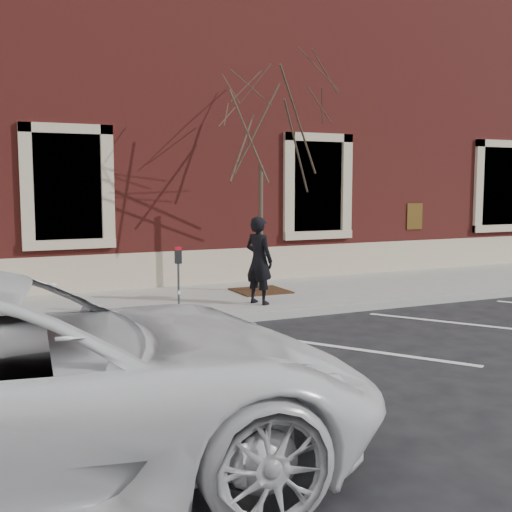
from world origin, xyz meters
name	(u,v)px	position (x,y,z in m)	size (l,w,h in m)	color
ground	(270,319)	(0.00, 0.00, 0.00)	(120.00, 120.00, 0.00)	#28282B
sidewalk_near	(233,299)	(0.00, 1.75, 0.07)	(40.00, 3.50, 0.15)	#B2B0A7
curb_near	(271,315)	(0.00, -0.05, 0.07)	(40.00, 0.12, 0.15)	#9E9E99
parking_stripes	(333,346)	(0.00, -2.20, 0.00)	(28.00, 4.40, 0.01)	silver
building_civic	(152,130)	(0.00, 7.74, 4.00)	(40.00, 8.62, 8.00)	maroon
man	(259,260)	(0.12, 0.73, 1.00)	(0.62, 0.41, 1.69)	black
parking_meter	(178,268)	(-1.63, 0.32, 0.99)	(0.11, 0.08, 1.22)	#595B60
tree_grate	(261,291)	(0.76, 2.03, 0.16)	(1.10, 1.10, 0.03)	#432B15
sapling	(261,130)	(0.76, 2.03, 3.58)	(2.94, 2.94, 4.91)	#3D2F25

